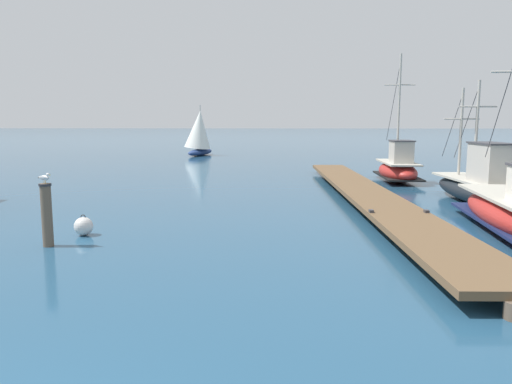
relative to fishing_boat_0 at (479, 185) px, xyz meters
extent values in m
cube|color=brown|center=(-4.17, 0.04, -0.35)|extent=(2.58, 22.55, 0.16)
cylinder|color=brown|center=(-3.98, -5.58, -0.57)|extent=(0.36, 0.36, 0.29)
cylinder|color=brown|center=(-4.17, 0.04, -0.57)|extent=(0.36, 0.36, 0.29)
cylinder|color=brown|center=(-4.37, 5.66, -0.57)|extent=(0.36, 0.36, 0.29)
cylinder|color=brown|center=(-4.56, 11.28, -0.57)|extent=(0.36, 0.36, 0.29)
cube|color=#333338|center=(-4.82, -4.49, -0.23)|extent=(0.13, 0.20, 0.08)
cube|color=#333338|center=(-3.22, -4.43, -0.23)|extent=(0.13, 0.20, 0.08)
ellipsoid|color=black|center=(-0.01, 0.18, -0.27)|extent=(1.93, 6.40, 0.88)
cube|color=#B2AD9E|center=(-0.01, 0.18, 0.13)|extent=(1.70, 5.76, 0.08)
cube|color=#B7B2A8|center=(0.04, -0.77, 0.86)|extent=(1.01, 1.86, 1.39)
cube|color=#3D3D42|center=(0.04, -0.77, 1.58)|extent=(1.09, 2.01, 0.06)
cylinder|color=#B2ADA3|center=(-0.03, 0.50, 2.03)|extent=(0.11, 0.11, 3.72)
cylinder|color=#B2ADA3|center=(-0.03, 0.50, 2.91)|extent=(1.45, 0.13, 0.06)
cylinder|color=#333338|center=(-0.08, 1.50, 2.22)|extent=(0.12, 1.94, 2.76)
cylinder|color=#B2ADA3|center=(-0.10, 1.92, 1.93)|extent=(0.11, 0.11, 3.53)
cylinder|color=#B2ADA3|center=(-0.10, 1.92, 2.45)|extent=(1.45, 0.13, 0.06)
cylinder|color=#333338|center=(-0.15, 2.87, 2.11)|extent=(0.12, 1.84, 2.62)
ellipsoid|color=#AD2823|center=(-1.42, 6.86, -0.21)|extent=(1.78, 4.59, 1.02)
cube|color=#B2AD9E|center=(-1.42, 6.86, 0.26)|extent=(1.57, 4.13, 0.08)
cube|color=black|center=(-1.42, 6.86, -0.44)|extent=(1.80, 4.50, 0.08)
cube|color=#B7B2A8|center=(-1.43, 6.18, 0.83)|extent=(0.98, 1.38, 1.07)
cube|color=#3D3D42|center=(-1.43, 6.18, 1.40)|extent=(1.06, 1.49, 0.06)
cylinder|color=#B2ADA3|center=(-1.42, 7.09, 3.01)|extent=(0.11, 0.11, 5.42)
cylinder|color=#B2ADA3|center=(-1.42, 7.09, 4.18)|extent=(1.54, 0.08, 0.06)
cylinder|color=#333338|center=(-1.40, 8.55, 3.28)|extent=(0.07, 2.82, 4.01)
cylinder|color=#333338|center=(-0.78, -3.34, 3.05)|extent=(0.25, 2.61, 3.73)
cylinder|color=brown|center=(-13.23, -7.05, 0.07)|extent=(0.26, 0.26, 1.58)
cylinder|color=#28282D|center=(-13.23, -7.05, 0.83)|extent=(0.30, 0.30, 0.06)
cylinder|color=gold|center=(-13.22, -7.03, 0.89)|extent=(0.01, 0.01, 0.07)
cylinder|color=gold|center=(-13.24, -7.08, 0.89)|extent=(0.01, 0.01, 0.07)
ellipsoid|color=white|center=(-13.23, -7.05, 1.00)|extent=(0.30, 0.21, 0.13)
ellipsoid|color=silver|center=(-13.23, -7.00, 1.01)|extent=(0.23, 0.12, 0.09)
ellipsoid|color=#383838|center=(-13.34, -6.96, 1.00)|extent=(0.07, 0.05, 0.04)
ellipsoid|color=silver|center=(-13.27, -7.10, 1.01)|extent=(0.23, 0.12, 0.09)
ellipsoid|color=#383838|center=(-13.37, -7.05, 1.00)|extent=(0.07, 0.05, 0.04)
cone|color=white|center=(-13.37, -7.00, 1.00)|extent=(0.10, 0.09, 0.07)
sphere|color=white|center=(-13.13, -7.10, 1.08)|extent=(0.08, 0.08, 0.08)
cone|color=gold|center=(-13.08, -7.12, 1.08)|extent=(0.05, 0.04, 0.02)
sphere|color=silver|center=(-12.81, -5.85, -0.46)|extent=(0.51, 0.51, 0.51)
torus|color=black|center=(-12.81, -5.85, -0.21)|extent=(0.14, 0.02, 0.14)
ellipsoid|color=navy|center=(-14.58, 25.55, -0.42)|extent=(2.23, 4.76, 0.60)
cylinder|color=#B2ADA3|center=(-14.56, 25.65, 1.82)|extent=(0.08, 0.08, 3.88)
cone|color=silver|center=(-14.64, 25.31, 1.63)|extent=(3.15, 2.91, 3.52)
camera|label=1|loc=(-7.52, -18.84, 2.38)|focal=34.85mm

